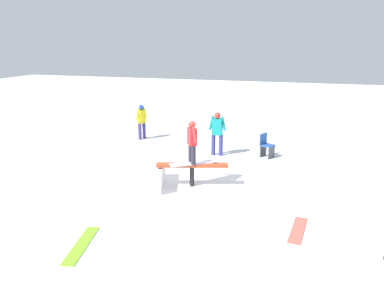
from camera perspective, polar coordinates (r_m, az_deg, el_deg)
name	(u,v)px	position (r m, az deg, el deg)	size (l,w,h in m)	color
ground_plane	(192,186)	(11.19, 0.00, -6.39)	(60.00, 60.00, 0.00)	white
rail_feature	(192,167)	(10.99, 0.00, -3.57)	(2.09, 0.84, 0.69)	black
snow_kicker_ramp	(133,177)	(11.26, -8.98, -4.96)	(1.80, 1.50, 0.55)	white
main_rider_on_rail	(192,143)	(10.77, 0.00, 0.17)	(1.25, 0.98, 1.29)	white
bystander_teal	(217,131)	(13.91, 3.88, 1.93)	(0.66, 0.23, 1.63)	navy
bystander_yellow	(142,120)	(16.41, -7.69, 3.68)	(0.31, 0.68, 1.52)	#3D3270
loose_snowboard_lime	(81,245)	(8.50, -16.49, -14.52)	(1.55, 0.28, 0.02)	#80D827
loose_snowboard_coral	(298,230)	(9.06, 15.82, -12.49)	(1.32, 0.28, 0.02)	#EA5F4F
folding_chair	(266,146)	(14.04, 11.26, -0.33)	(0.59, 0.59, 0.88)	#3F3F44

